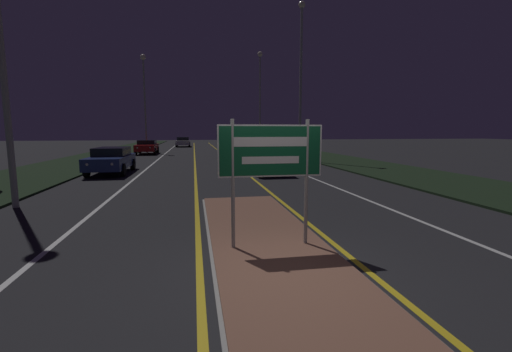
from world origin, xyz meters
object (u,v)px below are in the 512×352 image
object	(u,v)px
streetlight_right_near	(301,68)
car_receding_0	(265,160)
car_receding_3	(243,141)
streetlight_right_far	(260,86)
car_approaching_1	(147,146)
highway_sign	(271,157)
car_receding_1	(285,149)
streetlight_left_far	(144,89)
car_approaching_0	(111,159)
car_approaching_2	(183,142)
car_receding_2	(256,143)

from	to	relation	value
streetlight_right_near	car_receding_0	world-z (taller)	streetlight_right_near
car_receding_3	car_receding_0	bearing A→B (deg)	-95.97
streetlight_right_far	car_approaching_1	world-z (taller)	streetlight_right_far
highway_sign	streetlight_right_near	world-z (taller)	streetlight_right_near
streetlight_right_far	car_receding_1	xyz separation A→B (m)	(-0.43, -12.89, -6.55)
streetlight_right_near	streetlight_right_far	bearing A→B (deg)	89.88
streetlight_left_far	car_receding_0	size ratio (longest dim) A/B	2.06
streetlight_right_far	car_approaching_0	xyz separation A→B (m)	(-11.99, -20.07, -6.61)
car_receding_3	car_approaching_2	xyz separation A→B (m)	(-8.51, 0.68, -0.07)
car_approaching_0	car_approaching_2	bearing A→B (deg)	84.59
car_receding_1	car_approaching_0	xyz separation A→B (m)	(-11.57, -7.18, -0.06)
highway_sign	car_approaching_2	world-z (taller)	highway_sign
car_receding_2	car_approaching_0	bearing A→B (deg)	-119.77
highway_sign	streetlight_left_far	xyz separation A→B (m)	(-6.22, 31.02, 4.70)
highway_sign	streetlight_right_far	bearing A→B (deg)	79.37
car_receding_0	car_receding_3	size ratio (longest dim) A/B	1.02
car_receding_1	car_receding_3	bearing A→B (deg)	90.47
highway_sign	car_receding_0	world-z (taller)	highway_sign
highway_sign	car_receding_1	world-z (taller)	highway_sign
streetlight_right_far	car_approaching_2	world-z (taller)	streetlight_right_far
car_receding_2	car_receding_3	bearing A→B (deg)	91.23
highway_sign	car_approaching_2	distance (m)	43.63
car_receding_1	car_receding_0	bearing A→B (deg)	-112.22
streetlight_left_far	car_approaching_2	world-z (taller)	streetlight_left_far
car_receding_2	streetlight_right_far	bearing A→B (deg)	-24.05
car_approaching_0	car_receding_3	bearing A→B (deg)	69.00
car_receding_2	highway_sign	bearing A→B (deg)	-99.89
car_approaching_1	streetlight_right_far	bearing A→B (deg)	21.25
streetlight_left_far	car_receding_3	xyz separation A→B (m)	(11.85, 11.82, -5.68)
streetlight_left_far	car_receding_0	distance (m)	21.65
streetlight_right_near	car_receding_3	distance (m)	25.68
highway_sign	streetlight_right_near	distance (m)	19.52
car_receding_1	car_receding_3	world-z (taller)	car_receding_1
streetlight_left_far	car_receding_0	world-z (taller)	streetlight_left_far
car_receding_2	car_approaching_1	xyz separation A→B (m)	(-11.71, -4.90, -0.05)
car_approaching_0	car_receding_2	bearing A→B (deg)	60.23
car_approaching_2	streetlight_right_far	bearing A→B (deg)	-48.35
car_receding_1	car_approaching_1	size ratio (longest dim) A/B	1.04
car_approaching_0	highway_sign	bearing A→B (deg)	-66.44
streetlight_right_near	car_approaching_1	bearing A→B (deg)	138.48
car_approaching_1	car_approaching_0	bearing A→B (deg)	-89.52
highway_sign	car_receding_0	bearing A→B (deg)	78.69
highway_sign	car_receding_1	bearing A→B (deg)	74.07
streetlight_left_far	car_approaching_2	bearing A→B (deg)	75.03
streetlight_right_near	car_approaching_1	xyz separation A→B (m)	(-12.09, 10.70, -5.92)
streetlight_right_far	car_approaching_1	bearing A→B (deg)	-158.75
highway_sign	car_approaching_0	xyz separation A→B (m)	(-5.75, 13.20, -1.05)
car_receding_2	car_approaching_2	distance (m)	13.32
streetlight_right_near	car_approaching_0	world-z (taller)	streetlight_right_near
car_receding_1	car_approaching_1	xyz separation A→B (m)	(-11.70, 8.18, -0.06)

